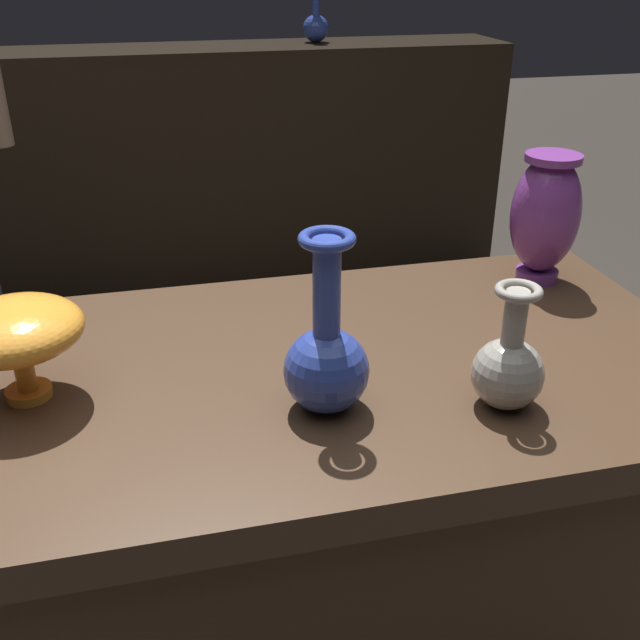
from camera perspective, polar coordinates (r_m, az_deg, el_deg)
The scene contains 7 objects.
display_plinth at distance 1.33m, azimuth -0.37°, elevation -18.18°, with size 1.20×0.64×0.80m.
back_display_shelf at distance 3.23m, azimuth -9.37°, elevation 11.46°, with size 2.60×0.40×0.99m.
vase_centerpiece at distance 0.94m, azimuth 0.50°, elevation -2.95°, with size 0.11×0.11×0.25m.
vase_tall_behind at distance 0.99m, azimuth 14.44°, elevation -3.53°, with size 0.10×0.10×0.17m.
vase_left_accent at distance 1.03m, azimuth -22.56°, elevation -0.82°, with size 0.18×0.18×0.14m.
vase_right_accent at distance 1.37m, azimuth 17.12°, elevation 7.86°, with size 0.12×0.12×0.23m.
shelf_vase_right at distance 3.24m, azimuth -0.33°, elevation 21.92°, with size 0.11×0.11×0.21m.
Camera 1 is at (-0.21, -0.91, 1.35)m, focal length 41.16 mm.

